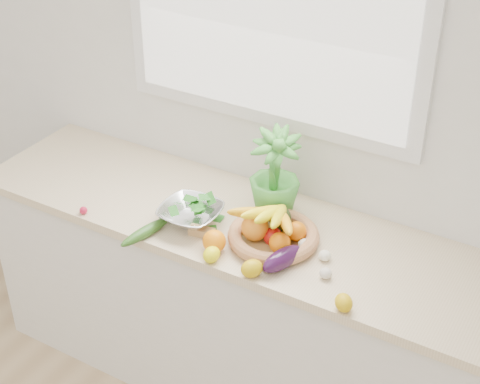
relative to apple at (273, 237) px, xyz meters
The scene contains 18 objects.
back_wall 0.60m from the apple, 121.12° to the left, with size 4.50×0.02×2.70m, color white.
counter_cabinet 0.56m from the apple, 161.49° to the left, with size 2.20×0.58×0.86m, color silver.
countertop 0.25m from the apple, 161.49° to the left, with size 2.24×0.62×0.04m, color beige.
orange_loose 0.22m from the apple, 139.25° to the right, with size 0.09×0.09×0.09m, color orange.
lemon_a 0.25m from the apple, 125.68° to the right, with size 0.06×0.08×0.06m, color #FFF90D.
lemon_b 0.21m from the apple, 83.24° to the right, with size 0.07×0.08×0.07m, color gold.
lemon_c 0.43m from the apple, 28.17° to the right, with size 0.06×0.08×0.06m, color gold.
apple is the anchor object (origin of this frame).
ginger 0.28m from the apple, 162.32° to the right, with size 0.10×0.04×0.03m, color tan.
garlic_a 0.21m from the apple, ahead, with size 0.05×0.05×0.04m, color white.
garlic_b 0.13m from the apple, 14.23° to the left, with size 0.06×0.06×0.05m, color beige.
garlic_c 0.27m from the apple, 17.08° to the right, with size 0.05×0.05×0.04m, color silver.
eggplant 0.14m from the apple, 47.46° to the right, with size 0.07×0.19×0.08m, color #2C0D33.
cucumber 0.49m from the apple, 155.55° to the right, with size 0.05×0.25×0.05m, color #225118.
radish 0.79m from the apple, 164.97° to the right, with size 0.03×0.03×0.03m, color #BB1737.
potted_herb 0.26m from the apple, 117.19° to the left, with size 0.20×0.20×0.36m, color green.
fruit_basket 0.02m from the apple, 119.55° to the left, with size 0.37×0.37×0.18m.
colander_with_spinach 0.35m from the apple, behind, with size 0.25×0.25×0.12m.
Camera 1 is at (1.26, -0.13, 2.58)m, focal length 55.00 mm.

